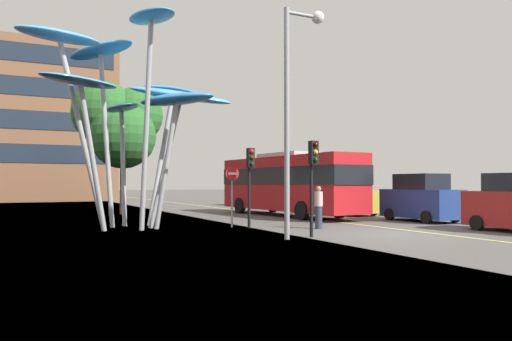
{
  "coord_description": "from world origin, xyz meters",
  "views": [
    {
      "loc": [
        -12.65,
        -14.21,
        1.87
      ],
      "look_at": [
        -1.52,
        8.37,
        2.5
      ],
      "focal_mm": 35.19,
      "sensor_mm": 36.0,
      "label": 1
    }
  ],
  "objects_px": {
    "car_parked_far": "(345,197)",
    "no_entry_sign": "(232,187)",
    "leaf_sculpture": "(134,86)",
    "pedestrian": "(319,207)",
    "car_side_street": "(287,195)",
    "car_far_side": "(250,193)",
    "car_parked_mid": "(421,199)",
    "traffic_light_kerb_far": "(250,170)",
    "traffic_light_kerb_near": "(313,167)",
    "red_bus": "(287,181)",
    "street_lamp": "(295,91)"
  },
  "relations": [
    {
      "from": "red_bus",
      "to": "traffic_light_kerb_far",
      "type": "height_order",
      "value": "red_bus"
    },
    {
      "from": "leaf_sculpture",
      "to": "car_parked_far",
      "type": "bearing_deg",
      "value": 14.45
    },
    {
      "from": "car_parked_mid",
      "to": "car_parked_far",
      "type": "height_order",
      "value": "car_parked_mid"
    },
    {
      "from": "leaf_sculpture",
      "to": "street_lamp",
      "type": "bearing_deg",
      "value": -57.98
    },
    {
      "from": "car_side_street",
      "to": "street_lamp",
      "type": "xyz_separation_m",
      "value": [
        -9.23,
        -16.72,
        3.96
      ]
    },
    {
      "from": "car_parked_mid",
      "to": "no_entry_sign",
      "type": "height_order",
      "value": "no_entry_sign"
    },
    {
      "from": "leaf_sculpture",
      "to": "car_parked_far",
      "type": "relative_size",
      "value": 1.96
    },
    {
      "from": "car_parked_far",
      "to": "no_entry_sign",
      "type": "xyz_separation_m",
      "value": [
        -9.44,
        -4.86,
        0.67
      ]
    },
    {
      "from": "leaf_sculpture",
      "to": "pedestrian",
      "type": "relative_size",
      "value": 5.13
    },
    {
      "from": "car_parked_mid",
      "to": "car_side_street",
      "type": "distance_m",
      "value": 12.79
    },
    {
      "from": "traffic_light_kerb_near",
      "to": "traffic_light_kerb_far",
      "type": "relative_size",
      "value": 1.0
    },
    {
      "from": "car_parked_far",
      "to": "no_entry_sign",
      "type": "height_order",
      "value": "no_entry_sign"
    },
    {
      "from": "car_parked_mid",
      "to": "street_lamp",
      "type": "bearing_deg",
      "value": -157.42
    },
    {
      "from": "red_bus",
      "to": "car_parked_mid",
      "type": "distance_m",
      "value": 7.53
    },
    {
      "from": "red_bus",
      "to": "car_side_street",
      "type": "height_order",
      "value": "red_bus"
    },
    {
      "from": "car_side_street",
      "to": "car_far_side",
      "type": "relative_size",
      "value": 0.95
    },
    {
      "from": "leaf_sculpture",
      "to": "traffic_light_kerb_far",
      "type": "distance_m",
      "value": 5.98
    },
    {
      "from": "red_bus",
      "to": "leaf_sculpture",
      "type": "xyz_separation_m",
      "value": [
        -9.62,
        -3.98,
        3.96
      ]
    },
    {
      "from": "pedestrian",
      "to": "traffic_light_kerb_far",
      "type": "bearing_deg",
      "value": 150.49
    },
    {
      "from": "car_parked_far",
      "to": "pedestrian",
      "type": "xyz_separation_m",
      "value": [
        -6.52,
        -7.02,
        -0.16
      ]
    },
    {
      "from": "car_side_street",
      "to": "no_entry_sign",
      "type": "height_order",
      "value": "no_entry_sign"
    },
    {
      "from": "red_bus",
      "to": "car_parked_far",
      "type": "height_order",
      "value": "red_bus"
    },
    {
      "from": "red_bus",
      "to": "car_parked_mid",
      "type": "relative_size",
      "value": 2.85
    },
    {
      "from": "car_parked_far",
      "to": "car_side_street",
      "type": "height_order",
      "value": "car_parked_far"
    },
    {
      "from": "car_side_street",
      "to": "car_far_side",
      "type": "distance_m",
      "value": 6.55
    },
    {
      "from": "traffic_light_kerb_far",
      "to": "red_bus",
      "type": "bearing_deg",
      "value": 49.33
    },
    {
      "from": "car_parked_far",
      "to": "leaf_sculpture",
      "type": "bearing_deg",
      "value": -165.55
    },
    {
      "from": "car_far_side",
      "to": "car_side_street",
      "type": "bearing_deg",
      "value": -91.94
    },
    {
      "from": "leaf_sculpture",
      "to": "car_side_street",
      "type": "height_order",
      "value": "leaf_sculpture"
    },
    {
      "from": "traffic_light_kerb_near",
      "to": "car_parked_far",
      "type": "height_order",
      "value": "traffic_light_kerb_near"
    },
    {
      "from": "car_parked_mid",
      "to": "no_entry_sign",
      "type": "bearing_deg",
      "value": 174.08
    },
    {
      "from": "traffic_light_kerb_near",
      "to": "street_lamp",
      "type": "xyz_separation_m",
      "value": [
        -0.79,
        -0.15,
        2.54
      ]
    },
    {
      "from": "car_parked_far",
      "to": "no_entry_sign",
      "type": "relative_size",
      "value": 1.78
    },
    {
      "from": "street_lamp",
      "to": "pedestrian",
      "type": "relative_size",
      "value": 4.48
    },
    {
      "from": "car_parked_far",
      "to": "traffic_light_kerb_far",
      "type": "bearing_deg",
      "value": -147.81
    },
    {
      "from": "traffic_light_kerb_near",
      "to": "pedestrian",
      "type": "bearing_deg",
      "value": 53.3
    },
    {
      "from": "car_parked_mid",
      "to": "pedestrian",
      "type": "relative_size",
      "value": 2.31
    },
    {
      "from": "leaf_sculpture",
      "to": "pedestrian",
      "type": "height_order",
      "value": "leaf_sculpture"
    },
    {
      "from": "leaf_sculpture",
      "to": "no_entry_sign",
      "type": "xyz_separation_m",
      "value": [
        3.82,
        -1.45,
        -4.21
      ]
    },
    {
      "from": "traffic_light_kerb_near",
      "to": "car_far_side",
      "type": "relative_size",
      "value": 0.82
    },
    {
      "from": "car_parked_mid",
      "to": "car_far_side",
      "type": "bearing_deg",
      "value": 90.04
    },
    {
      "from": "leaf_sculpture",
      "to": "car_parked_mid",
      "type": "bearing_deg",
      "value": -10.3
    },
    {
      "from": "traffic_light_kerb_near",
      "to": "car_parked_mid",
      "type": "bearing_deg",
      "value": 23.59
    },
    {
      "from": "red_bus",
      "to": "no_entry_sign",
      "type": "height_order",
      "value": "red_bus"
    },
    {
      "from": "car_side_street",
      "to": "pedestrian",
      "type": "distance_m",
      "value": 15.38
    },
    {
      "from": "no_entry_sign",
      "to": "pedestrian",
      "type": "bearing_deg",
      "value": -36.5
    },
    {
      "from": "car_far_side",
      "to": "street_lamp",
      "type": "relative_size",
      "value": 0.52
    },
    {
      "from": "car_parked_mid",
      "to": "car_side_street",
      "type": "xyz_separation_m",
      "value": [
        -0.24,
        12.79,
        -0.08
      ]
    },
    {
      "from": "car_parked_mid",
      "to": "no_entry_sign",
      "type": "xyz_separation_m",
      "value": [
        -9.63,
        1.0,
        0.62
      ]
    },
    {
      "from": "traffic_light_kerb_near",
      "to": "car_parked_far",
      "type": "distance_m",
      "value": 12.92
    }
  ]
}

